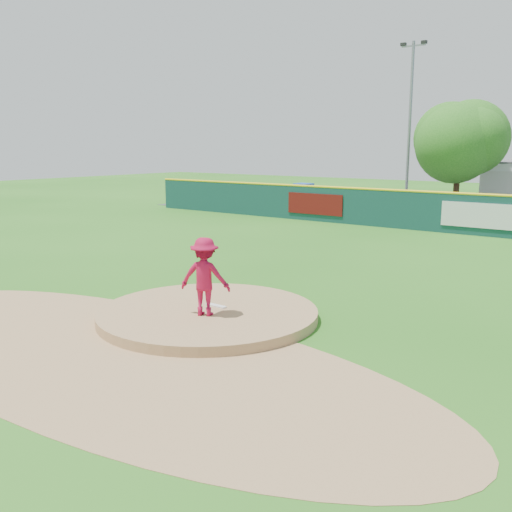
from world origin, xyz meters
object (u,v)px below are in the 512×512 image
Objects in this scene: pitcher at (205,277)px; van at (490,213)px; deciduous_tree at (459,141)px; light_pole_left at (410,119)px; playground_slide at (303,195)px.

van is (0.70, 22.09, -0.46)m from pitcher.
deciduous_tree reaches higher than pitcher.
pitcher is 0.26× the size of deciduous_tree.
light_pole_left is at bearing 32.88° from van.
light_pole_left is (6.34, 3.16, 5.18)m from playground_slide.
van is 1.66× the size of playground_slide.
deciduous_tree is at bearing -26.57° from light_pole_left.
light_pole_left reaches higher than deciduous_tree.
pitcher is at bearing -84.89° from deciduous_tree.
playground_slide is at bearing 60.99° from van.
deciduous_tree is (10.34, 1.16, 3.69)m from playground_slide.
deciduous_tree is at bearing 6.40° from playground_slide.
van is 13.48m from playground_slide.
light_pole_left is at bearing -101.17° from pitcher.
van is 5.87m from deciduous_tree.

